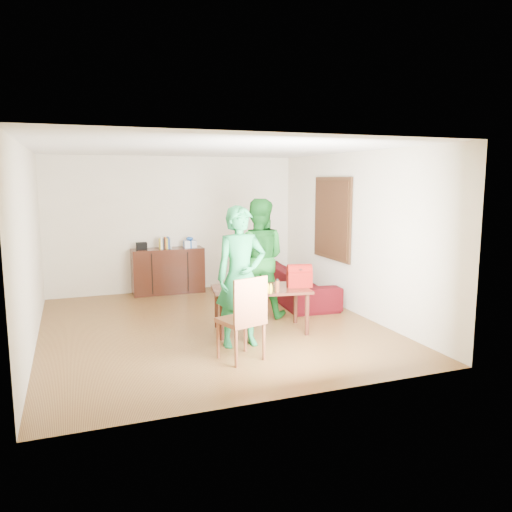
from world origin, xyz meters
name	(u,v)px	position (x,y,z in m)	size (l,w,h in m)	color
room	(209,241)	(0.01, 0.13, 1.31)	(5.20, 5.70, 2.90)	#412210
table	(261,293)	(0.62, -0.49, 0.58)	(1.52, 1.01, 0.66)	black
chair	(242,335)	(-0.02, -1.52, 0.32)	(0.60, 0.59, 1.08)	brown
person_near	(241,277)	(0.15, -0.99, 0.95)	(0.70, 0.46, 1.91)	#166533
person_far	(258,258)	(0.88, 0.31, 0.97)	(0.95, 0.74, 1.95)	#135618
laptop	(245,286)	(0.38, -0.50, 0.71)	(0.41, 0.34, 0.25)	white
bananas	(269,292)	(0.59, -0.90, 0.69)	(0.15, 0.10, 0.06)	gold
bottle	(277,286)	(0.75, -0.82, 0.76)	(0.06, 0.06, 0.19)	#5D2C15
red_bag	(299,278)	(1.20, -0.60, 0.79)	(0.36, 0.21, 0.27)	maroon
sofa	(297,283)	(1.95, 1.06, 0.32)	(2.20, 0.86, 0.64)	#390715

